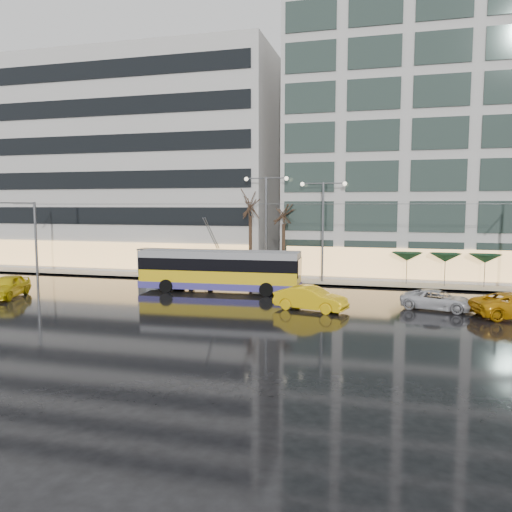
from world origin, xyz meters
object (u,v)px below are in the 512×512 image
(trolleybus, at_px, (220,272))
(taxi_a, at_px, (7,286))
(street_lamp_near, at_px, (266,213))
(bus_shelter, at_px, (158,256))

(trolleybus, relative_size, taxi_a, 2.62)
(trolleybus, distance_m, street_lamp_near, 8.10)
(trolleybus, height_order, bus_shelter, trolleybus)
(trolleybus, distance_m, bus_shelter, 10.40)
(bus_shelter, relative_size, street_lamp_near, 0.47)
(trolleybus, relative_size, street_lamp_near, 1.39)
(street_lamp_near, xyz_separation_m, taxi_a, (-16.38, -12.71, -5.17))
(bus_shelter, bearing_deg, street_lamp_near, 0.63)
(taxi_a, bearing_deg, bus_shelter, 48.22)
(bus_shelter, height_order, taxi_a, bus_shelter)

